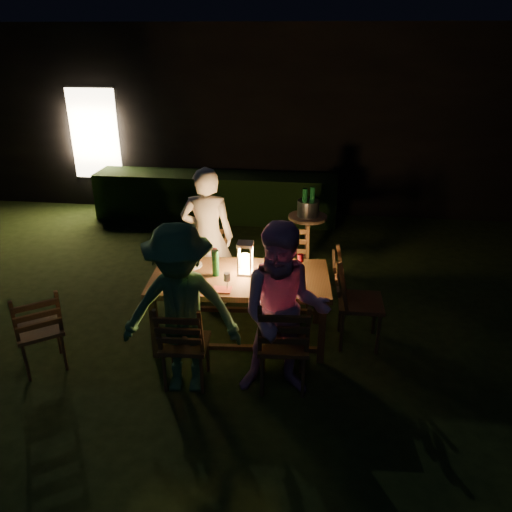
# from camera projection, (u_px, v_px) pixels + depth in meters

# --- Properties ---
(garden_envelope) EXTENTS (40.00, 40.00, 3.20)m
(garden_envelope) POSITION_uv_depth(u_px,v_px,m) (260.00, 109.00, 10.41)
(garden_envelope) COLOR black
(garden_envelope) RESTS_ON ground
(dining_table) EXTENTS (1.88, 1.04, 0.76)m
(dining_table) POSITION_uv_depth(u_px,v_px,m) (240.00, 282.00, 5.14)
(dining_table) COLOR #4D3419
(dining_table) RESTS_ON ground
(chair_near_left) EXTENTS (0.44, 0.47, 0.94)m
(chair_near_left) POSITION_uv_depth(u_px,v_px,m) (186.00, 357.00, 4.63)
(chair_near_left) COLOR #4D3419
(chair_near_left) RESTS_ON ground
(chair_near_right) EXTENTS (0.49, 0.52, 1.01)m
(chair_near_right) POSITION_uv_depth(u_px,v_px,m) (283.00, 359.00, 4.58)
(chair_near_right) COLOR #4D3419
(chair_near_right) RESTS_ON ground
(chair_far_left) EXTENTS (0.44, 0.47, 0.96)m
(chair_far_left) POSITION_uv_depth(u_px,v_px,m) (209.00, 281.00, 6.03)
(chair_far_left) COLOR #4D3419
(chair_far_left) RESTS_ON ground
(chair_far_right) EXTENTS (0.49, 0.52, 0.97)m
(chair_far_right) POSITION_uv_depth(u_px,v_px,m) (291.00, 283.00, 5.98)
(chair_far_right) COLOR #4D3419
(chair_far_right) RESTS_ON ground
(chair_end) EXTENTS (0.51, 0.48, 1.07)m
(chair_end) POSITION_uv_depth(u_px,v_px,m) (357.00, 316.00, 5.23)
(chair_end) COLOR #4D3419
(chair_end) RESTS_ON ground
(chair_spare) EXTENTS (0.60, 0.61, 0.94)m
(chair_spare) POSITION_uv_depth(u_px,v_px,m) (42.00, 343.00, 4.84)
(chair_spare) COLOR #4D3419
(chair_spare) RESTS_ON ground
(person_house_side) EXTENTS (0.64, 0.45, 1.69)m
(person_house_side) POSITION_uv_depth(u_px,v_px,m) (208.00, 237.00, 5.85)
(person_house_side) COLOR silver
(person_house_side) RESTS_ON ground
(person_opp_right) EXTENTS (0.84, 0.68, 1.65)m
(person_opp_right) POSITION_uv_depth(u_px,v_px,m) (284.00, 313.00, 4.32)
(person_opp_right) COLOR #DF99C8
(person_opp_right) RESTS_ON ground
(person_opp_left) EXTENTS (1.09, 0.68, 1.63)m
(person_opp_left) POSITION_uv_depth(u_px,v_px,m) (181.00, 311.00, 4.37)
(person_opp_left) COLOR #366D41
(person_opp_left) RESTS_ON ground
(lantern) EXTENTS (0.16, 0.16, 0.35)m
(lantern) POSITION_uv_depth(u_px,v_px,m) (245.00, 260.00, 5.09)
(lantern) COLOR white
(lantern) RESTS_ON dining_table
(plate_far_left) EXTENTS (0.25, 0.25, 0.01)m
(plate_far_left) POSITION_uv_depth(u_px,v_px,m) (191.00, 265.00, 5.34)
(plate_far_left) COLOR white
(plate_far_left) RESTS_ON dining_table
(plate_near_left) EXTENTS (0.25, 0.25, 0.01)m
(plate_near_left) POSITION_uv_depth(u_px,v_px,m) (183.00, 284.00, 4.94)
(plate_near_left) COLOR white
(plate_near_left) RESTS_ON dining_table
(plate_far_right) EXTENTS (0.25, 0.25, 0.01)m
(plate_far_right) POSITION_uv_depth(u_px,v_px,m) (284.00, 267.00, 5.29)
(plate_far_right) COLOR white
(plate_far_right) RESTS_ON dining_table
(plate_near_right) EXTENTS (0.25, 0.25, 0.01)m
(plate_near_right) POSITION_uv_depth(u_px,v_px,m) (284.00, 286.00, 4.89)
(plate_near_right) COLOR white
(plate_near_right) RESTS_ON dining_table
(wineglass_a) EXTENTS (0.06, 0.06, 0.18)m
(wineglass_a) POSITION_uv_depth(u_px,v_px,m) (214.00, 256.00, 5.35)
(wineglass_a) COLOR #59070F
(wineglass_a) RESTS_ON dining_table
(wineglass_b) EXTENTS (0.06, 0.06, 0.18)m
(wineglass_b) POSITION_uv_depth(u_px,v_px,m) (168.00, 272.00, 5.00)
(wineglass_b) COLOR #59070F
(wineglass_b) RESTS_ON dining_table
(wineglass_c) EXTENTS (0.06, 0.06, 0.18)m
(wineglass_c) POSITION_uv_depth(u_px,v_px,m) (269.00, 281.00, 4.81)
(wineglass_c) COLOR #59070F
(wineglass_c) RESTS_ON dining_table
(wineglass_d) EXTENTS (0.06, 0.06, 0.18)m
(wineglass_d) POSITION_uv_depth(u_px,v_px,m) (300.00, 262.00, 5.21)
(wineglass_d) COLOR #59070F
(wineglass_d) RESTS_ON dining_table
(wineglass_e) EXTENTS (0.06, 0.06, 0.18)m
(wineglass_e) POSITION_uv_depth(u_px,v_px,m) (227.00, 281.00, 4.81)
(wineglass_e) COLOR silver
(wineglass_e) RESTS_ON dining_table
(bottle_table) EXTENTS (0.07, 0.07, 0.28)m
(bottle_table) POSITION_uv_depth(u_px,v_px,m) (215.00, 263.00, 5.07)
(bottle_table) COLOR #0F471E
(bottle_table) RESTS_ON dining_table
(napkin_left) EXTENTS (0.18, 0.14, 0.01)m
(napkin_left) POSITION_uv_depth(u_px,v_px,m) (222.00, 290.00, 4.83)
(napkin_left) COLOR red
(napkin_left) RESTS_ON dining_table
(napkin_right) EXTENTS (0.18, 0.14, 0.01)m
(napkin_right) POSITION_uv_depth(u_px,v_px,m) (294.00, 291.00, 4.81)
(napkin_right) COLOR red
(napkin_right) RESTS_ON dining_table
(phone) EXTENTS (0.14, 0.07, 0.01)m
(phone) POSITION_uv_depth(u_px,v_px,m) (174.00, 288.00, 4.87)
(phone) COLOR black
(phone) RESTS_ON dining_table
(side_table) EXTENTS (0.54, 0.54, 0.72)m
(side_table) POSITION_uv_depth(u_px,v_px,m) (308.00, 222.00, 6.93)
(side_table) COLOR brown
(side_table) RESTS_ON ground
(ice_bucket) EXTENTS (0.30, 0.30, 0.22)m
(ice_bucket) POSITION_uv_depth(u_px,v_px,m) (308.00, 208.00, 6.85)
(ice_bucket) COLOR #A5A8AD
(ice_bucket) RESTS_ON side_table
(bottle_bucket_a) EXTENTS (0.07, 0.07, 0.32)m
(bottle_bucket_a) POSITION_uv_depth(u_px,v_px,m) (305.00, 205.00, 6.80)
(bottle_bucket_a) COLOR #0F471E
(bottle_bucket_a) RESTS_ON side_table
(bottle_bucket_b) EXTENTS (0.07, 0.07, 0.32)m
(bottle_bucket_b) POSITION_uv_depth(u_px,v_px,m) (312.00, 204.00, 6.86)
(bottle_bucket_b) COLOR #0F471E
(bottle_bucket_b) RESTS_ON side_table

